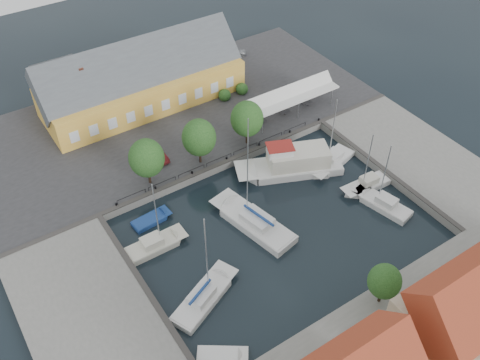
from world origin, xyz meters
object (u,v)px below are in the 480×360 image
at_px(car_red, 157,154).
at_px(trawler, 293,164).
at_px(car_silver, 235,52).
at_px(east_boat_b, 366,186).
at_px(launch_nw, 151,221).
at_px(warehouse, 137,81).
at_px(west_boat_d, 204,298).
at_px(launch_sw, 221,357).
at_px(center_sailboat, 254,223).
at_px(east_boat_c, 383,205).
at_px(tent_canopy, 291,96).
at_px(east_boat_a, 331,163).
at_px(west_boat_b, 155,246).

relative_size(car_red, trawler, 0.30).
height_order(car_silver, east_boat_b, east_boat_b).
bearing_deg(launch_nw, warehouse, 67.43).
distance_m(west_boat_d, launch_sw, 6.53).
xyz_separation_m(center_sailboat, launch_sw, (-11.70, -11.80, -0.27)).
relative_size(warehouse, trawler, 2.07).
xyz_separation_m(east_boat_c, launch_nw, (-23.78, 12.87, -0.17)).
bearing_deg(trawler, east_boat_b, -53.28).
relative_size(car_silver, trawler, 0.26).
bearing_deg(tent_canopy, center_sailboat, -137.97).
relative_size(east_boat_a, west_boat_d, 0.94).
relative_size(east_boat_b, west_boat_b, 0.94).
distance_m(warehouse, center_sailboat, 28.55).
relative_size(launch_sw, launch_nw, 1.02).
height_order(car_red, east_boat_c, east_boat_c).
bearing_deg(launch_nw, trawler, -5.76).
xyz_separation_m(west_boat_b, launch_nw, (1.39, 3.79, -0.17)).
bearing_deg(tent_canopy, launch_sw, -136.57).
bearing_deg(east_boat_a, car_silver, 82.22).
relative_size(warehouse, east_boat_c, 3.04).
bearing_deg(car_silver, tent_canopy, -166.40).
relative_size(west_boat_b, launch_nw, 2.03).
xyz_separation_m(car_silver, west_boat_b, (-28.98, -28.59, -1.35)).
bearing_deg(west_boat_b, center_sailboat, -16.65).
bearing_deg(east_boat_c, car_silver, 84.23).
relative_size(car_silver, west_boat_b, 0.37).
bearing_deg(launch_sw, car_red, 74.78).
bearing_deg(car_silver, west_boat_b, 155.30).
height_order(warehouse, launch_sw, warehouse).
height_order(tent_canopy, launch_nw, tent_canopy).
distance_m(center_sailboat, east_boat_c, 15.48).
xyz_separation_m(warehouse, launch_sw, (-11.08, -40.05, -4.34)).
xyz_separation_m(tent_canopy, east_boat_b, (-1.01, -16.75, -3.42)).
xyz_separation_m(warehouse, east_boat_b, (15.59, -30.60, -4.17)).
distance_m(car_red, east_boat_b, 26.33).
bearing_deg(tent_canopy, east_boat_c, -94.63).
distance_m(tent_canopy, west_boat_b, 29.24).
bearing_deg(car_red, launch_sw, -109.36).
distance_m(center_sailboat, west_boat_d, 11.30).
bearing_deg(car_red, west_boat_b, -122.19).
xyz_separation_m(car_silver, trawler, (-8.75, -26.70, -0.60)).
bearing_deg(launch_nw, west_boat_b, -110.09).
bearing_deg(east_boat_a, center_sailboat, -166.73).
height_order(car_silver, east_boat_c, east_boat_c).
relative_size(east_boat_a, launch_nw, 2.29).
bearing_deg(east_boat_b, east_boat_a, 97.08).
bearing_deg(launch_nw, car_silver, 41.95).
relative_size(east_boat_a, east_boat_b, 1.20).
distance_m(launch_sw, launch_nw, 18.96).
xyz_separation_m(tent_canopy, east_boat_a, (-1.72, -11.04, -3.42)).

